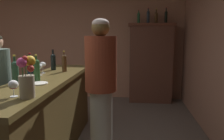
# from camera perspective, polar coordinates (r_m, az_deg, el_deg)

# --- Properties ---
(wall_back) EXTENTS (5.63, 0.12, 2.71)m
(wall_back) POSITION_cam_1_polar(r_m,az_deg,el_deg) (5.67, -10.92, 6.96)
(wall_back) COLOR tan
(wall_back) RESTS_ON ground
(bar_counter) EXTENTS (0.58, 2.53, 1.01)m
(bar_counter) POSITION_cam_1_polar(r_m,az_deg,el_deg) (2.93, -16.46, -11.81)
(bar_counter) COLOR #4F3D1E
(bar_counter) RESTS_ON ground
(display_cabinet) EXTENTS (1.03, 0.43, 1.79)m
(display_cabinet) POSITION_cam_1_polar(r_m,az_deg,el_deg) (5.17, 9.86, 2.12)
(display_cabinet) COLOR brown
(display_cabinet) RESTS_ON ground
(wine_bottle_merlot) EXTENTS (0.08, 0.08, 0.31)m
(wine_bottle_merlot) POSITION_cam_1_polar(r_m,az_deg,el_deg) (3.45, -14.82, 2.26)
(wine_bottle_merlot) COLOR black
(wine_bottle_merlot) RESTS_ON bar_counter
(wine_bottle_pinot) EXTENTS (0.07, 0.07, 0.30)m
(wine_bottle_pinot) POSITION_cam_1_polar(r_m,az_deg,el_deg) (3.26, -12.14, 1.99)
(wine_bottle_pinot) COLOR #452D18
(wine_bottle_pinot) RESTS_ON bar_counter
(wine_bottle_chardonnay) EXTENTS (0.07, 0.07, 0.31)m
(wine_bottle_chardonnay) POSITION_cam_1_polar(r_m,az_deg,el_deg) (2.58, -23.54, -0.31)
(wine_bottle_chardonnay) COLOR #244733
(wine_bottle_chardonnay) RESTS_ON bar_counter
(wine_bottle_malbec) EXTENTS (0.08, 0.08, 0.30)m
(wine_bottle_malbec) POSITION_cam_1_polar(r_m,az_deg,el_deg) (2.66, -18.77, 0.23)
(wine_bottle_malbec) COLOR #285028
(wine_bottle_malbec) RESTS_ON bar_counter
(wine_bottle_syrah) EXTENTS (0.07, 0.07, 0.31)m
(wine_bottle_syrah) POSITION_cam_1_polar(r_m,az_deg,el_deg) (2.83, -20.18, 0.53)
(wine_bottle_syrah) COLOR #182238
(wine_bottle_syrah) RESTS_ON bar_counter
(wine_glass_front) EXTENTS (0.07, 0.07, 0.15)m
(wine_glass_front) POSITION_cam_1_polar(r_m,az_deg,el_deg) (3.03, -18.10, 0.70)
(wine_glass_front) COLOR white
(wine_glass_front) RESTS_ON bar_counter
(wine_glass_rear) EXTENTS (0.08, 0.08, 0.14)m
(wine_glass_rear) POSITION_cam_1_polar(r_m,az_deg,el_deg) (2.06, -23.95, -3.65)
(wine_glass_rear) COLOR white
(wine_glass_rear) RESTS_ON bar_counter
(wine_glass_spare) EXTENTS (0.08, 0.08, 0.16)m
(wine_glass_spare) POSITION_cam_1_polar(r_m,az_deg,el_deg) (3.18, -17.31, 1.22)
(wine_glass_spare) COLOR white
(wine_glass_spare) RESTS_ON bar_counter
(flower_arrangement) EXTENTS (0.14, 0.15, 0.36)m
(flower_arrangement) POSITION_cam_1_polar(r_m,az_deg,el_deg) (1.96, -21.01, -1.61)
(flower_arrangement) COLOR tan
(flower_arrangement) RESTS_ON bar_counter
(cheese_plate) EXTENTS (0.18, 0.18, 0.01)m
(cheese_plate) POSITION_cam_1_polar(r_m,az_deg,el_deg) (2.51, -18.14, -3.27)
(cheese_plate) COLOR white
(cheese_plate) RESTS_ON bar_counter
(display_bottle_left) EXTENTS (0.06, 0.06, 0.30)m
(display_bottle_left) POSITION_cam_1_polar(r_m,az_deg,el_deg) (5.14, 6.82, 13.24)
(display_bottle_left) COLOR #235331
(display_bottle_left) RESTS_ON display_cabinet
(display_bottle_midleft) EXTENTS (0.07, 0.07, 0.34)m
(display_bottle_midleft) POSITION_cam_1_polar(r_m,az_deg,el_deg) (5.15, 9.25, 13.40)
(display_bottle_midleft) COLOR #26303A
(display_bottle_midleft) RESTS_ON display_cabinet
(display_bottle_center) EXTENTS (0.07, 0.07, 0.32)m
(display_bottle_center) POSITION_cam_1_polar(r_m,az_deg,el_deg) (5.16, 11.23, 13.13)
(display_bottle_center) COLOR #4A3117
(display_bottle_center) RESTS_ON display_cabinet
(display_bottle_midright) EXTENTS (0.07, 0.07, 0.34)m
(display_bottle_midright) POSITION_cam_1_polar(r_m,az_deg,el_deg) (5.19, 13.65, 13.19)
(display_bottle_midright) COLOR black
(display_bottle_midright) RESTS_ON display_cabinet
(bartender) EXTENTS (0.37, 0.37, 1.72)m
(bartender) POSITION_cam_1_polar(r_m,az_deg,el_deg) (2.65, -2.83, -3.86)
(bartender) COLOR gray
(bartender) RESTS_ON ground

